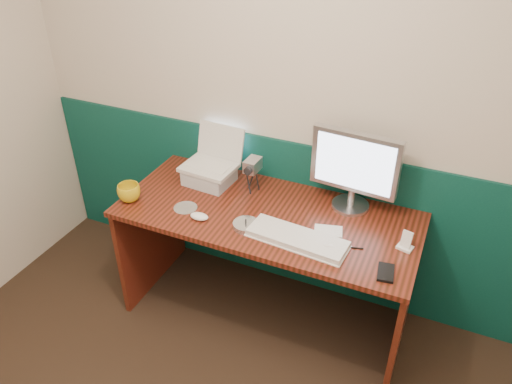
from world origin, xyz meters
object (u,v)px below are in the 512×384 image
at_px(desk, 267,266).
at_px(monitor, 355,170).
at_px(laptop, 208,150).
at_px(camcorder, 253,174).
at_px(mug, 129,193).
at_px(keyboard, 297,239).

bearing_deg(desk, monitor, 31.24).
relative_size(laptop, camcorder, 1.33).
bearing_deg(desk, mug, -165.30).
distance_m(monitor, camcorder, 0.56).
bearing_deg(keyboard, mug, -173.38).
relative_size(desk, camcorder, 7.19).
bearing_deg(camcorder, monitor, 9.78).
bearing_deg(monitor, camcorder, -168.13).
relative_size(laptop, mug, 2.38).
xyz_separation_m(laptop, keyboard, (0.66, -0.32, -0.20)).
height_order(desk, laptop, laptop).
distance_m(laptop, camcorder, 0.29).
height_order(monitor, camcorder, monitor).
xyz_separation_m(laptop, monitor, (0.82, 0.08, 0.02)).
relative_size(laptop, monitor, 0.64).
bearing_deg(laptop, camcorder, 7.82).
relative_size(desk, keyboard, 3.25).
xyz_separation_m(keyboard, camcorder, (-0.39, 0.33, 0.10)).
bearing_deg(camcorder, keyboard, -37.84).
distance_m(laptop, mug, 0.49).
height_order(desk, monitor, monitor).
bearing_deg(mug, camcorder, 32.00).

